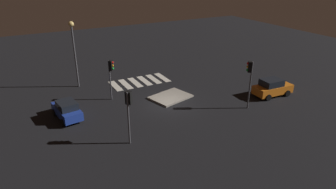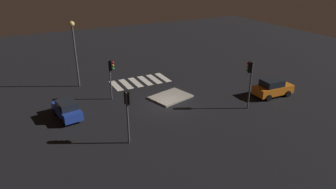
# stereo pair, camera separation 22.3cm
# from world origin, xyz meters

# --- Properties ---
(ground_plane) EXTENTS (80.00, 80.00, 0.00)m
(ground_plane) POSITION_xyz_m (0.00, 0.00, 0.00)
(ground_plane) COLOR black
(traffic_island) EXTENTS (4.35, 3.69, 0.18)m
(traffic_island) POSITION_xyz_m (-0.92, -1.21, 0.09)
(traffic_island) COLOR gray
(traffic_island) RESTS_ON ground
(car_blue) EXTENTS (2.14, 3.83, 1.60)m
(car_blue) POSITION_xyz_m (8.98, -1.58, 0.79)
(car_blue) COLOR #1E389E
(car_blue) RESTS_ON ground
(car_orange) EXTENTS (4.10, 2.06, 1.75)m
(car_orange) POSITION_xyz_m (-10.24, 3.07, 0.86)
(car_orange) COLOR orange
(car_orange) RESTS_ON ground
(traffic_light_west) EXTENTS (0.53, 0.54, 4.47)m
(traffic_light_west) POSITION_xyz_m (-5.99, 4.11, 3.39)
(traffic_light_west) COLOR #47474C
(traffic_light_west) RESTS_ON ground
(traffic_light_north) EXTENTS (0.53, 0.54, 4.10)m
(traffic_light_north) POSITION_xyz_m (5.59, 4.59, 3.11)
(traffic_light_north) COLOR #47474C
(traffic_light_north) RESTS_ON ground
(traffic_light_east) EXTENTS (0.53, 0.54, 3.98)m
(traffic_light_east) POSITION_xyz_m (4.26, -3.52, 3.02)
(traffic_light_east) COLOR #47474C
(traffic_light_east) RESTS_ON ground
(street_lamp) EXTENTS (0.56, 0.56, 7.02)m
(street_lamp) POSITION_xyz_m (6.45, -8.56, 4.85)
(street_lamp) COLOR #47474C
(street_lamp) RESTS_ON ground
(crosswalk_near) EXTENTS (6.45, 3.20, 0.02)m
(crosswalk_near) POSITION_xyz_m (-0.00, -6.82, 0.01)
(crosswalk_near) COLOR silver
(crosswalk_near) RESTS_ON ground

